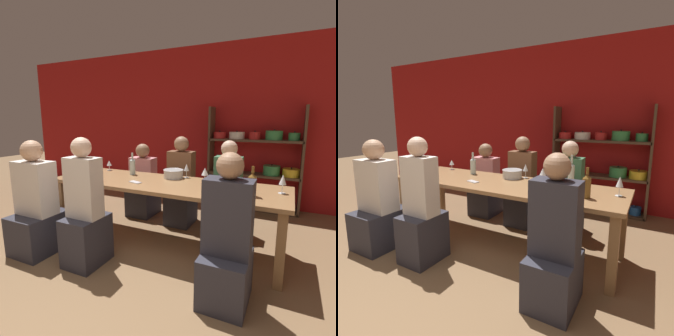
# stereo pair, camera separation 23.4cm
# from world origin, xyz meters

# --- Properties ---
(wall_back_red) EXTENTS (8.80, 0.06, 2.70)m
(wall_back_red) POSITION_xyz_m (0.00, 3.83, 1.35)
(wall_back_red) COLOR #A31919
(wall_back_red) RESTS_ON ground_plane
(shelf_unit) EXTENTS (1.45, 0.30, 1.66)m
(shelf_unit) POSITION_xyz_m (0.63, 3.63, 0.67)
(shelf_unit) COLOR #4C3828
(shelf_unit) RESTS_ON ground_plane
(dining_table) EXTENTS (2.69, 0.82, 0.75)m
(dining_table) POSITION_xyz_m (-0.14, 1.88, 0.66)
(dining_table) COLOR olive
(dining_table) RESTS_ON ground_plane
(mixing_bowl) EXTENTS (0.25, 0.25, 0.10)m
(mixing_bowl) POSITION_xyz_m (-0.14, 2.13, 0.80)
(mixing_bowl) COLOR #B7BABC
(mixing_bowl) RESTS_ON dining_table
(wine_bottle_green) EXTENTS (0.08, 0.08, 0.28)m
(wine_bottle_green) POSITION_xyz_m (0.84, 1.75, 0.86)
(wine_bottle_green) COLOR brown
(wine_bottle_green) RESTS_ON dining_table
(wine_bottle_dark) EXTENTS (0.07, 0.07, 0.28)m
(wine_bottle_dark) POSITION_xyz_m (-0.70, 2.09, 0.86)
(wine_bottle_dark) COLOR #B2C6C1
(wine_bottle_dark) RESTS_ON dining_table
(wine_bottle_amber) EXTENTS (0.07, 0.07, 0.32)m
(wine_bottle_amber) POSITION_xyz_m (0.57, 2.20, 0.87)
(wine_bottle_amber) COLOR #B2C6C1
(wine_bottle_amber) RESTS_ON dining_table
(wine_glass_empty_a) EXTENTS (0.08, 0.08, 0.16)m
(wine_glass_empty_a) POSITION_xyz_m (0.60, 1.69, 0.86)
(wine_glass_empty_a) COLOR white
(wine_glass_empty_a) RESTS_ON dining_table
(wine_glass_red_a) EXTENTS (0.08, 0.08, 0.16)m
(wine_glass_red_a) POSITION_xyz_m (-1.11, 1.82, 0.86)
(wine_glass_red_a) COLOR white
(wine_glass_red_a) RESTS_ON dining_table
(wine_glass_red_b) EXTENTS (0.06, 0.06, 0.17)m
(wine_glass_red_b) POSITION_xyz_m (0.00, 2.22, 0.87)
(wine_glass_red_b) COLOR white
(wine_glass_red_b) RESTS_ON dining_table
(wine_glass_red_c) EXTENTS (0.07, 0.07, 0.19)m
(wine_glass_red_c) POSITION_xyz_m (1.09, 1.96, 0.88)
(wine_glass_red_c) COLOR white
(wine_glass_red_c) RESTS_ON dining_table
(wine_glass_white_a) EXTENTS (0.07, 0.07, 0.14)m
(wine_glass_white_a) POSITION_xyz_m (-1.15, 2.19, 0.84)
(wine_glass_white_a) COLOR white
(wine_glass_white_a) RESTS_ON dining_table
(wine_glass_red_d) EXTENTS (0.08, 0.08, 0.17)m
(wine_glass_red_d) POSITION_xyz_m (0.27, 2.10, 0.86)
(wine_glass_red_d) COLOR white
(wine_glass_red_d) RESTS_ON dining_table
(cell_phone) EXTENTS (0.16, 0.11, 0.01)m
(cell_phone) POSITION_xyz_m (-0.43, 1.73, 0.75)
(cell_phone) COLOR silver
(cell_phone) RESTS_ON dining_table
(person_near_a) EXTENTS (0.37, 0.46, 1.22)m
(person_near_a) POSITION_xyz_m (0.74, 1.20, 0.45)
(person_near_a) COLOR #2D2D38
(person_near_a) RESTS_ON ground_plane
(person_far_a) EXTENTS (0.35, 0.44, 1.23)m
(person_far_a) POSITION_xyz_m (-0.21, 2.55, 0.46)
(person_far_a) COLOR #2D2D38
(person_far_a) RESTS_ON ground_plane
(person_near_b) EXTENTS (0.43, 0.54, 1.24)m
(person_near_b) POSITION_xyz_m (-1.33, 1.14, 0.45)
(person_near_b) COLOR #2D2D38
(person_near_b) RESTS_ON ground_plane
(person_far_b) EXTENTS (0.34, 0.43, 1.19)m
(person_far_b) POSITION_xyz_m (0.43, 2.59, 0.45)
(person_far_b) COLOR #2D2D38
(person_far_b) RESTS_ON ground_plane
(person_near_c) EXTENTS (0.34, 0.43, 1.29)m
(person_near_c) POSITION_xyz_m (-0.67, 1.16, 0.49)
(person_near_c) COLOR #2D2D38
(person_near_c) RESTS_ON ground_plane
(person_far_c) EXTENTS (0.38, 0.48, 1.09)m
(person_far_c) POSITION_xyz_m (-0.87, 2.64, 0.40)
(person_far_c) COLOR #2D2D38
(person_far_c) RESTS_ON ground_plane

